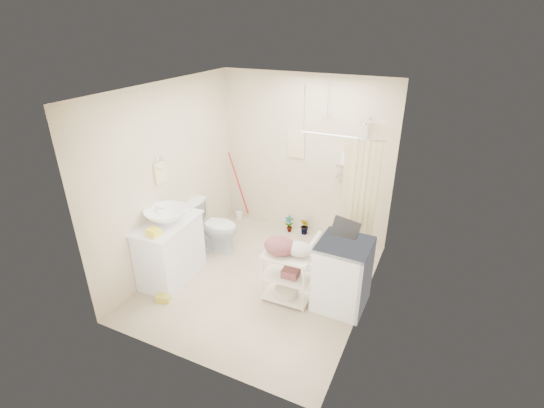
{
  "coord_description": "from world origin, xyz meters",
  "views": [
    {
      "loc": [
        2.05,
        -4.01,
        3.34
      ],
      "look_at": [
        0.05,
        0.25,
        1.08
      ],
      "focal_mm": 26.0,
      "sensor_mm": 36.0,
      "label": 1
    }
  ],
  "objects": [
    {
      "name": "floor",
      "position": [
        0.0,
        0.0,
        0.0
      ],
      "size": [
        3.2,
        3.2,
        0.0
      ],
      "primitive_type": "plane",
      "color": "#BAA98C",
      "rests_on": "ground"
    },
    {
      "name": "ceiling",
      "position": [
        0.0,
        0.0,
        2.6
      ],
      "size": [
        2.8,
        3.2,
        0.04
      ],
      "primitive_type": "cube",
      "color": "silver",
      "rests_on": "ground"
    },
    {
      "name": "wall_back",
      "position": [
        0.0,
        1.6,
        1.3
      ],
      "size": [
        2.8,
        0.04,
        2.6
      ],
      "primitive_type": "cube",
      "color": "beige",
      "rests_on": "ground"
    },
    {
      "name": "wall_front",
      "position": [
        0.0,
        -1.6,
        1.3
      ],
      "size": [
        2.8,
        0.04,
        2.6
      ],
      "primitive_type": "cube",
      "color": "beige",
      "rests_on": "ground"
    },
    {
      "name": "wall_left",
      "position": [
        -1.4,
        0.0,
        1.3
      ],
      "size": [
        0.04,
        3.2,
        2.6
      ],
      "primitive_type": "cube",
      "color": "beige",
      "rests_on": "ground"
    },
    {
      "name": "wall_right",
      "position": [
        1.4,
        0.0,
        1.3
      ],
      "size": [
        0.04,
        3.2,
        2.6
      ],
      "primitive_type": "cube",
      "color": "beige",
      "rests_on": "ground"
    },
    {
      "name": "vanity",
      "position": [
        -1.16,
        -0.45,
        0.43
      ],
      "size": [
        0.61,
        1.02,
        0.87
      ],
      "primitive_type": "cube",
      "rotation": [
        0.0,
        0.0,
        0.06
      ],
      "color": "silver",
      "rests_on": "ground"
    },
    {
      "name": "sink",
      "position": [
        -1.15,
        -0.45,
        0.97
      ],
      "size": [
        0.67,
        0.67,
        0.19
      ],
      "primitive_type": "imported",
      "rotation": [
        0.0,
        0.0,
        -0.2
      ],
      "color": "white",
      "rests_on": "vanity"
    },
    {
      "name": "counter_basket",
      "position": [
        -1.08,
        -0.79,
        0.91
      ],
      "size": [
        0.18,
        0.15,
        0.09
      ],
      "primitive_type": "cube",
      "rotation": [
        0.0,
        0.0,
        -0.15
      ],
      "color": "yellow",
      "rests_on": "vanity"
    },
    {
      "name": "floor_basket",
      "position": [
        -0.94,
        -0.93,
        0.07
      ],
      "size": [
        0.29,
        0.26,
        0.13
      ],
      "primitive_type": "cube",
      "rotation": [
        0.0,
        0.0,
        0.35
      ],
      "color": "gold",
      "rests_on": "ground"
    },
    {
      "name": "toilet",
      "position": [
        -1.04,
        0.44,
        0.4
      ],
      "size": [
        0.82,
        0.51,
        0.8
      ],
      "primitive_type": "imported",
      "rotation": [
        0.0,
        0.0,
        1.65
      ],
      "color": "silver",
      "rests_on": "ground"
    },
    {
      "name": "mop",
      "position": [
        -1.2,
        1.5,
        0.64
      ],
      "size": [
        0.14,
        0.14,
        1.27
      ],
      "primitive_type": null,
      "rotation": [
        0.0,
        0.0,
        -0.21
      ],
      "color": "red",
      "rests_on": "ground"
    },
    {
      "name": "potted_plant_a",
      "position": [
        -0.18,
        1.43,
        0.15
      ],
      "size": [
        0.18,
        0.14,
        0.3
      ],
      "primitive_type": "imported",
      "rotation": [
        0.0,
        0.0,
        0.25
      ],
      "color": "brown",
      "rests_on": "ground"
    },
    {
      "name": "potted_plant_b",
      "position": [
        0.1,
        1.46,
        0.15
      ],
      "size": [
        0.21,
        0.21,
        0.3
      ],
      "primitive_type": "imported",
      "rotation": [
        0.0,
        0.0,
        -0.72
      ],
      "color": "brown",
      "rests_on": "ground"
    },
    {
      "name": "hanging_towel",
      "position": [
        -0.15,
        1.58,
        1.5
      ],
      "size": [
        0.28,
        0.03,
        0.42
      ],
      "primitive_type": "cube",
      "color": "beige",
      "rests_on": "wall_back"
    },
    {
      "name": "towel_ring",
      "position": [
        -1.38,
        -0.2,
        1.47
      ],
      "size": [
        0.04,
        0.22,
        0.34
      ],
      "primitive_type": null,
      "color": "beige",
      "rests_on": "wall_left"
    },
    {
      "name": "tp_holder",
      "position": [
        -1.36,
        0.05,
        0.72
      ],
      "size": [
        0.08,
        0.12,
        0.14
      ],
      "primitive_type": null,
      "color": "white",
      "rests_on": "wall_left"
    },
    {
      "name": "shower",
      "position": [
        0.85,
        1.05,
        1.05
      ],
      "size": [
        1.1,
        1.1,
        2.1
      ],
      "primitive_type": null,
      "color": "white",
      "rests_on": "ground"
    },
    {
      "name": "shampoo_bottle_a",
      "position": [
        0.65,
        1.5,
        1.44
      ],
      "size": [
        0.11,
        0.11,
        0.23
      ],
      "primitive_type": "imported",
      "rotation": [
        0.0,
        0.0,
        -0.3
      ],
      "color": "silver",
      "rests_on": "shower"
    },
    {
      "name": "shampoo_bottle_b",
      "position": [
        0.71,
        1.51,
        1.41
      ],
      "size": [
        0.08,
        0.08,
        0.18
      ],
      "primitive_type": "imported",
      "rotation": [
        0.0,
        0.0,
        -0.01
      ],
      "color": "#354E9D",
      "rests_on": "shower"
    },
    {
      "name": "washing_machine",
      "position": [
        1.14,
        -0.01,
        0.45
      ],
      "size": [
        0.62,
        0.65,
        0.9
      ],
      "primitive_type": "cube",
      "rotation": [
        0.0,
        0.0,
        -0.02
      ],
      "color": "white",
      "rests_on": "ground"
    },
    {
      "name": "laundry_rack",
      "position": [
        0.48,
        -0.22,
        0.41
      ],
      "size": [
        0.6,
        0.36,
        0.82
      ],
      "primitive_type": null,
      "rotation": [
        0.0,
        0.0,
        0.02
      ],
      "color": "white",
      "rests_on": "ground"
    },
    {
      "name": "ironing_board",
      "position": [
        1.02,
        0.03,
        0.58
      ],
      "size": [
        0.34,
        0.11,
        1.17
      ],
      "primitive_type": null,
      "rotation": [
        0.0,
        0.0,
        -0.04
      ],
      "color": "black",
      "rests_on": "ground"
    }
  ]
}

